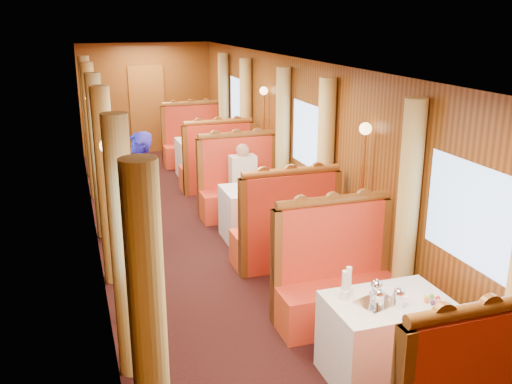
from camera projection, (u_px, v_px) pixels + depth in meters
name	position (u px, v px, depth m)	size (l,w,h in m)	color
floor	(210.00, 243.00, 8.06)	(3.00, 12.00, 0.01)	black
ceiling	(205.00, 63.00, 7.32)	(3.00, 12.00, 0.01)	silver
wall_far	(147.00, 98.00, 13.13)	(3.00, 2.50, 0.01)	brown
wall_left	(92.00, 166.00, 7.24)	(12.00, 2.50, 0.01)	brown
wall_right	(310.00, 150.00, 8.13)	(12.00, 2.50, 0.01)	brown
doorway_far	(148.00, 109.00, 13.18)	(0.80, 0.04, 2.00)	brown
table_near	(386.00, 339.00, 4.99)	(1.05, 0.72, 0.75)	white
banquette_near_aft	(336.00, 284.00, 5.90)	(1.30, 0.55, 1.34)	red
table_mid	(260.00, 213.00, 8.17)	(1.05, 0.72, 0.75)	white
banquette_mid_fwd	(285.00, 234.00, 7.24)	(1.30, 0.55, 1.34)	red
banquette_mid_aft	(240.00, 190.00, 9.08)	(1.30, 0.55, 1.34)	red
table_far	(204.00, 158.00, 11.35)	(1.05, 0.72, 0.75)	white
banquette_far_fwd	(217.00, 168.00, 10.41)	(1.30, 0.55, 1.34)	red
banquette_far_aft	(193.00, 145.00, 12.25)	(1.30, 0.55, 1.34)	red
tea_tray	(377.00, 303.00, 4.83)	(0.34, 0.26, 0.01)	silver
teapot_left	(378.00, 300.00, 4.75)	(0.16, 0.12, 0.13)	silver
teapot_right	(398.00, 300.00, 4.76)	(0.16, 0.12, 0.13)	silver
teapot_back	(376.00, 292.00, 4.88)	(0.17, 0.13, 0.14)	silver
fruit_plate	(432.00, 301.00, 4.83)	(0.22, 0.22, 0.05)	white
cup_inboard	(344.00, 288.00, 4.87)	(0.08, 0.08, 0.26)	white
cup_outboard	(348.00, 284.00, 4.95)	(0.08, 0.08, 0.26)	white
rose_vase_mid	(262.00, 176.00, 8.00)	(0.06, 0.06, 0.36)	silver
rose_vase_far	(203.00, 130.00, 11.16)	(0.06, 0.06, 0.36)	silver
window_left_near	(117.00, 258.00, 4.01)	(1.20, 0.90, 0.01)	#85ADDF
curtain_left_near_a	(150.00, 348.00, 3.42)	(0.22, 0.22, 2.35)	#D0BD6A
curtain_left_near_b	(124.00, 251.00, 4.83)	(0.22, 0.22, 2.35)	#D0BD6A
window_right_near	(470.00, 214.00, 4.89)	(1.20, 0.90, 0.01)	#85ADDF
curtain_right_near_b	(407.00, 217.00, 5.65)	(0.22, 0.22, 2.35)	#D0BD6A
window_left_mid	(92.00, 151.00, 7.19)	(1.20, 0.90, 0.01)	#85ADDF
curtain_left_mid_a	(107.00, 188.00, 6.59)	(0.22, 0.22, 2.35)	#D0BD6A
curtain_left_mid_b	(99.00, 157.00, 8.01)	(0.22, 0.22, 2.35)	#D0BD6A
window_right_mid	(309.00, 136.00, 8.07)	(1.20, 0.90, 0.01)	#85ADDF
curtain_right_mid_a	(325.00, 169.00, 7.41)	(0.22, 0.22, 2.35)	#D0BD6A
curtain_right_mid_b	(283.00, 144.00, 8.83)	(0.22, 0.22, 2.35)	#D0BD6A
window_left_far	(83.00, 109.00, 10.36)	(1.20, 0.90, 0.01)	#85ADDF
curtain_left_far_a	(92.00, 132.00, 9.77)	(0.22, 0.22, 2.35)	#D0BD6A
curtain_left_far_b	(88.00, 117.00, 11.19)	(0.22, 0.22, 2.35)	#D0BD6A
window_right_far	(239.00, 102.00, 11.25)	(1.20, 0.90, 0.01)	#85ADDF
curtain_right_far_a	(246.00, 123.00, 10.59)	(0.22, 0.22, 2.35)	#D0BD6A
curtain_right_far_b	(224.00, 110.00, 12.00)	(0.22, 0.22, 2.35)	#D0BD6A
sconce_left_fore	(111.00, 195.00, 5.64)	(0.14, 0.14, 1.95)	#BF8C3F
sconce_right_fore	(363.00, 172.00, 6.48)	(0.14, 0.14, 1.95)	#BF8C3F
sconce_left_aft	(93.00, 130.00, 8.82)	(0.14, 0.14, 1.95)	#BF8C3F
sconce_right_aft	(264.00, 120.00, 9.65)	(0.14, 0.14, 1.95)	#BF8C3F
steward	(141.00, 192.00, 7.62)	(0.60, 0.39, 1.64)	navy
passenger	(243.00, 174.00, 8.80)	(0.40, 0.44, 0.76)	beige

